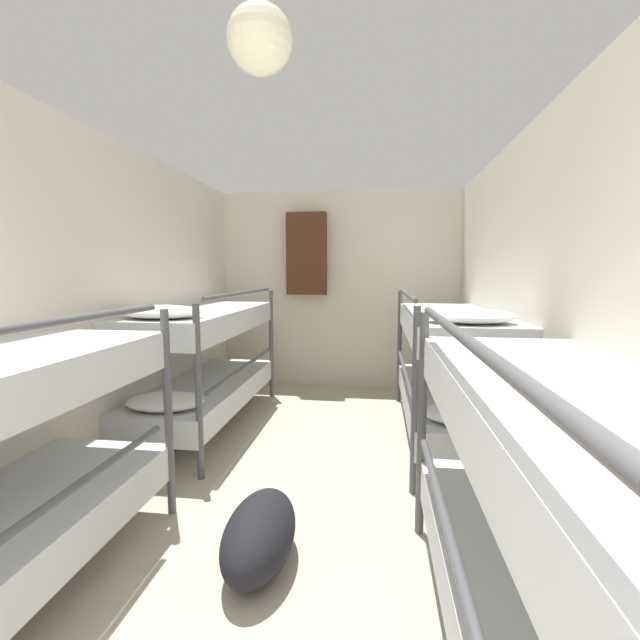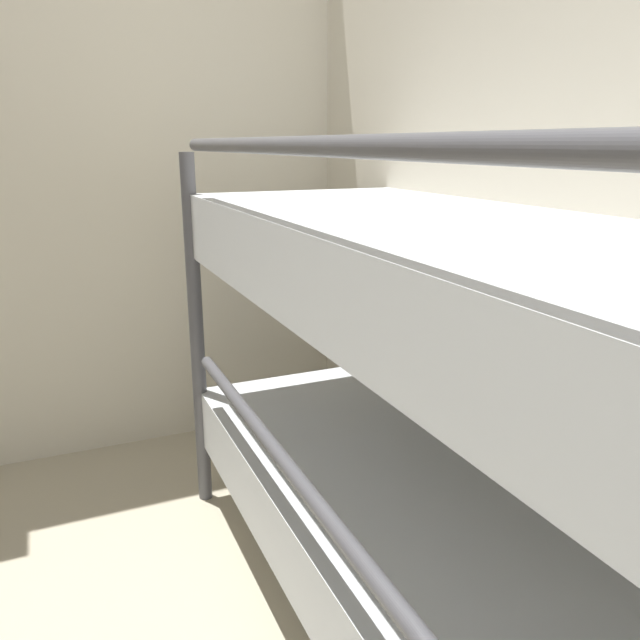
{
  "view_description": "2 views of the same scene",
  "coord_description": "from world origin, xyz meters",
  "px_view_note": "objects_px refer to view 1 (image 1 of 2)",
  "views": [
    {
      "loc": [
        0.44,
        0.33,
        1.32
      ],
      "look_at": [
        -0.05,
        3.94,
        0.91
      ],
      "focal_mm": 24.0,
      "sensor_mm": 36.0,
      "label": 1
    },
    {
      "loc": [
        0.27,
        2.81,
        1.15
      ],
      "look_at": [
        0.8,
        4.02,
        0.77
      ],
      "focal_mm": 35.0,
      "sensor_mm": 36.0,
      "label": 2
    }
  ],
  "objects_px": {
    "bunk_stack_left_far": "(204,357)",
    "hanging_coat": "(307,254)",
    "bunk_stack_right_far": "(449,364)",
    "bunk_stack_right_near": "(593,548)",
    "duffel_bag": "(260,534)"
  },
  "relations": [
    {
      "from": "bunk_stack_right_far",
      "to": "hanging_coat",
      "type": "bearing_deg",
      "value": 134.56
    },
    {
      "from": "hanging_coat",
      "to": "bunk_stack_right_far",
      "type": "bearing_deg",
      "value": -45.44
    },
    {
      "from": "duffel_bag",
      "to": "hanging_coat",
      "type": "relative_size",
      "value": 0.66
    },
    {
      "from": "bunk_stack_left_far",
      "to": "hanging_coat",
      "type": "bearing_deg",
      "value": 64.67
    },
    {
      "from": "bunk_stack_right_near",
      "to": "bunk_stack_left_far",
      "type": "xyz_separation_m",
      "value": [
        -2.0,
        2.24,
        0.0
      ]
    },
    {
      "from": "bunk_stack_right_far",
      "to": "bunk_stack_left_far",
      "type": "bearing_deg",
      "value": 180.0
    },
    {
      "from": "bunk_stack_right_near",
      "to": "hanging_coat",
      "type": "distance_m",
      "value": 3.96
    },
    {
      "from": "bunk_stack_right_near",
      "to": "duffel_bag",
      "type": "xyz_separation_m",
      "value": [
        -1.06,
        0.62,
        -0.46
      ]
    },
    {
      "from": "bunk_stack_right_far",
      "to": "duffel_bag",
      "type": "xyz_separation_m",
      "value": [
        -1.06,
        -1.62,
        -0.46
      ]
    },
    {
      "from": "bunk_stack_right_near",
      "to": "duffel_bag",
      "type": "height_order",
      "value": "bunk_stack_right_near"
    },
    {
      "from": "bunk_stack_left_far",
      "to": "hanging_coat",
      "type": "height_order",
      "value": "hanging_coat"
    },
    {
      "from": "hanging_coat",
      "to": "bunk_stack_left_far",
      "type": "bearing_deg",
      "value": -115.33
    },
    {
      "from": "bunk_stack_right_near",
      "to": "hanging_coat",
      "type": "relative_size",
      "value": 2.11
    },
    {
      "from": "bunk_stack_left_far",
      "to": "hanging_coat",
      "type": "relative_size",
      "value": 2.11
    },
    {
      "from": "bunk_stack_left_far",
      "to": "hanging_coat",
      "type": "distance_m",
      "value": 1.76
    }
  ]
}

